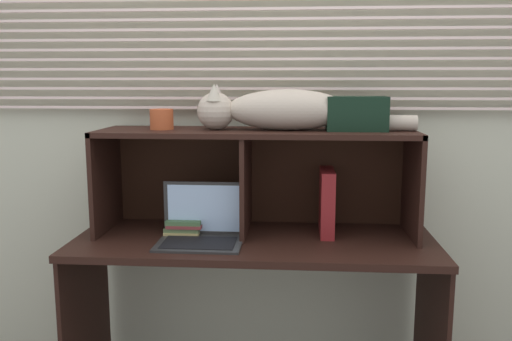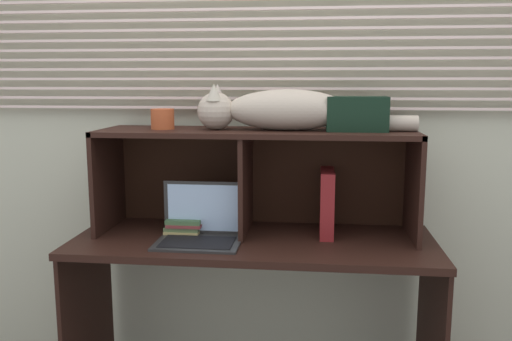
{
  "view_description": "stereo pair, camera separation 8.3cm",
  "coord_description": "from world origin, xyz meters",
  "views": [
    {
      "loc": [
        0.18,
        -1.97,
        1.37
      ],
      "look_at": [
        0.0,
        0.31,
        0.99
      ],
      "focal_mm": 37.64,
      "sensor_mm": 36.0,
      "label": 1
    },
    {
      "loc": [
        0.26,
        -1.96,
        1.37
      ],
      "look_at": [
        0.0,
        0.31,
        0.99
      ],
      "focal_mm": 37.64,
      "sensor_mm": 36.0,
      "label": 2
    }
  ],
  "objects": [
    {
      "name": "back_panel_with_blinds",
      "position": [
        0.0,
        0.55,
        1.26
      ],
      "size": [
        4.4,
        0.08,
        2.5
      ],
      "color": "beige",
      "rests_on": "ground"
    },
    {
      "name": "small_basket",
      "position": [
        -0.41,
        0.31,
        1.21
      ],
      "size": [
        0.1,
        0.1,
        0.09
      ],
      "primitive_type": "cylinder",
      "color": "#B64F2A",
      "rests_on": "hutch_shelf_unit"
    },
    {
      "name": "cat",
      "position": [
        0.09,
        0.31,
        1.25
      ],
      "size": [
        0.93,
        0.19,
        0.2
      ],
      "color": "#BBAD9A",
      "rests_on": "hutch_shelf_unit"
    },
    {
      "name": "laptop",
      "position": [
        -0.22,
        0.16,
        0.77
      ],
      "size": [
        0.35,
        0.25,
        0.24
      ],
      "color": "#2B2B2B",
      "rests_on": "desk"
    },
    {
      "name": "desk",
      "position": [
        0.0,
        0.22,
        0.58
      ],
      "size": [
        1.52,
        0.59,
        0.72
      ],
      "color": "black",
      "rests_on": "ground"
    },
    {
      "name": "binder_upright",
      "position": [
        0.31,
        0.31,
        0.86
      ],
      "size": [
        0.06,
        0.23,
        0.28
      ],
      "primitive_type": "cube",
      "color": "maroon",
      "rests_on": "desk"
    },
    {
      "name": "storage_box",
      "position": [
        0.42,
        0.31,
        1.24
      ],
      "size": [
        0.25,
        0.15,
        0.14
      ],
      "primitive_type": "cube",
      "color": "black",
      "rests_on": "hutch_shelf_unit"
    },
    {
      "name": "hutch_shelf_unit",
      "position": [
        -0.01,
        0.35,
        1.03
      ],
      "size": [
        1.36,
        0.38,
        0.45
      ],
      "color": "black",
      "rests_on": "desk"
    },
    {
      "name": "book_stack",
      "position": [
        -0.31,
        0.31,
        0.75
      ],
      "size": [
        0.16,
        0.25,
        0.07
      ],
      "color": "tan",
      "rests_on": "desk"
    }
  ]
}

